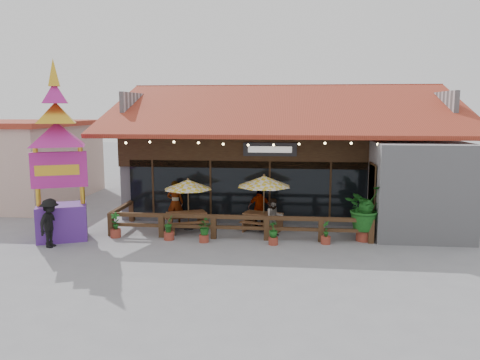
# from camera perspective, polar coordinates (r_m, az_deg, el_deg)

# --- Properties ---
(ground) EXTENTS (100.00, 100.00, 0.00)m
(ground) POSITION_cam_1_polar(r_m,az_deg,el_deg) (18.08, 4.93, -6.92)
(ground) COLOR gray
(ground) RESTS_ON ground
(restaurant_building) EXTENTS (15.50, 14.73, 6.09)m
(restaurant_building) POSITION_cam_1_polar(r_m,az_deg,el_deg) (24.17, 5.93, 2.32)
(restaurant_building) COLOR #A8A7AC
(restaurant_building) RESTS_ON ground
(patio_railing) EXTENTS (10.00, 2.60, 0.92)m
(patio_railing) POSITION_cam_1_polar(r_m,az_deg,el_deg) (17.84, -2.34, -5.06)
(patio_railing) COLOR #4A2F1A
(patio_railing) RESTS_ON ground
(neighbor_building) EXTENTS (8.40, 8.40, 4.22)m
(neighbor_building) POSITION_cam_1_polar(r_m,az_deg,el_deg) (28.09, -27.00, 2.16)
(neighbor_building) COLOR beige
(neighbor_building) RESTS_ON ground
(umbrella_left) EXTENTS (2.20, 2.20, 2.11)m
(umbrella_left) POSITION_cam_1_polar(r_m,az_deg,el_deg) (18.85, -6.36, -0.57)
(umbrella_left) COLOR brown
(umbrella_left) RESTS_ON ground
(umbrella_right) EXTENTS (2.79, 2.79, 2.31)m
(umbrella_right) POSITION_cam_1_polar(r_m,az_deg,el_deg) (18.47, 2.94, -0.18)
(umbrella_right) COLOR brown
(umbrella_right) RESTS_ON ground
(picnic_table_left) EXTENTS (1.95, 1.85, 0.74)m
(picnic_table_left) POSITION_cam_1_polar(r_m,az_deg,el_deg) (18.97, -6.55, -4.65)
(picnic_table_left) COLOR brown
(picnic_table_left) RESTS_ON ground
(picnic_table_right) EXTENTS (1.84, 1.71, 0.73)m
(picnic_table_right) POSITION_cam_1_polar(r_m,az_deg,el_deg) (18.81, 2.81, -4.74)
(picnic_table_right) COLOR brown
(picnic_table_right) RESTS_ON ground
(thai_sign_tower) EXTENTS (3.46, 3.46, 7.13)m
(thai_sign_tower) POSITION_cam_1_polar(r_m,az_deg,el_deg) (18.33, -21.37, 4.70)
(thai_sign_tower) COLOR #532589
(thai_sign_tower) RESTS_ON ground
(tropical_plant) EXTENTS (2.04, 2.01, 2.13)m
(tropical_plant) POSITION_cam_1_polar(r_m,az_deg,el_deg) (17.81, 14.97, -3.39)
(tropical_plant) COLOR maroon
(tropical_plant) RESTS_ON ground
(diner_a) EXTENTS (0.69, 0.46, 1.89)m
(diner_a) POSITION_cam_1_polar(r_m,az_deg,el_deg) (19.82, -7.90, -2.77)
(diner_a) COLOR #372411
(diner_a) RESTS_ON ground
(diner_b) EXTENTS (0.86, 0.76, 1.46)m
(diner_b) POSITION_cam_1_polar(r_m,az_deg,el_deg) (18.04, 4.18, -4.55)
(diner_b) COLOR #372411
(diner_b) RESTS_ON ground
(diner_c) EXTENTS (0.97, 0.42, 1.63)m
(diner_c) POSITION_cam_1_polar(r_m,az_deg,el_deg) (19.35, 2.41, -3.37)
(diner_c) COLOR #372411
(diner_c) RESTS_ON ground
(pedestrian) EXTENTS (0.75, 1.18, 1.74)m
(pedestrian) POSITION_cam_1_polar(r_m,az_deg,el_deg) (17.80, -22.13, -4.89)
(pedestrian) COLOR black
(pedestrian) RESTS_ON ground
(planter_a) EXTENTS (0.40, 0.40, 0.97)m
(planter_a) POSITION_cam_1_polar(r_m,az_deg,el_deg) (18.47, -14.94, -5.54)
(planter_a) COLOR maroon
(planter_a) RESTS_ON ground
(planter_b) EXTENTS (0.38, 0.42, 0.93)m
(planter_b) POSITION_cam_1_polar(r_m,az_deg,el_deg) (17.72, -8.66, -5.90)
(planter_b) COLOR maroon
(planter_b) RESTS_ON ground
(planter_c) EXTENTS (0.69, 0.69, 0.87)m
(planter_c) POSITION_cam_1_polar(r_m,az_deg,el_deg) (17.24, -4.43, -6.01)
(planter_c) COLOR maroon
(planter_c) RESTS_ON ground
(planter_d) EXTENTS (0.43, 0.43, 0.85)m
(planter_d) POSITION_cam_1_polar(r_m,az_deg,el_deg) (16.94, 4.09, -6.54)
(planter_d) COLOR maroon
(planter_d) RESTS_ON ground
(planter_e) EXTENTS (0.35, 0.35, 0.86)m
(planter_e) POSITION_cam_1_polar(r_m,az_deg,el_deg) (17.29, 10.42, -6.52)
(planter_e) COLOR maroon
(planter_e) RESTS_ON ground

